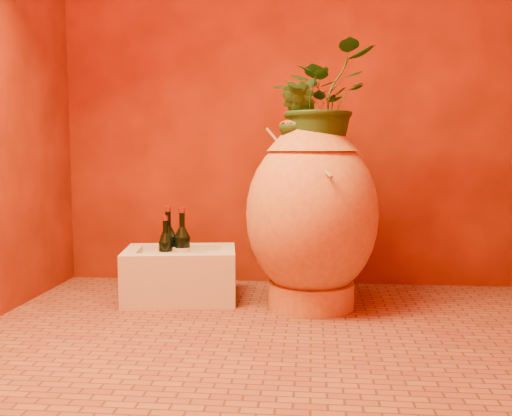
# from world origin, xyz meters

# --- Properties ---
(floor) EXTENTS (2.50, 2.50, 0.00)m
(floor) POSITION_xyz_m (0.00, 0.00, 0.00)
(floor) COLOR brown
(floor) RESTS_ON ground
(wall_back) EXTENTS (2.50, 0.02, 2.50)m
(wall_back) POSITION_xyz_m (0.00, 1.00, 1.25)
(wall_back) COLOR #581605
(wall_back) RESTS_ON ground
(amphora) EXTENTS (0.64, 0.64, 0.90)m
(amphora) POSITION_xyz_m (0.15, 0.50, 0.45)
(amphora) COLOR #CB8739
(amphora) RESTS_ON floor
(stone_basin) EXTENTS (0.60, 0.45, 0.26)m
(stone_basin) POSITION_xyz_m (-0.50, 0.55, 0.12)
(stone_basin) COLOR beige
(stone_basin) RESTS_ON floor
(wine_bottle_a) EXTENTS (0.08, 0.08, 0.33)m
(wine_bottle_a) POSITION_xyz_m (-0.48, 0.52, 0.26)
(wine_bottle_a) COLOR black
(wine_bottle_a) RESTS_ON stone_basin
(wine_bottle_b) EXTENTS (0.07, 0.07, 0.29)m
(wine_bottle_b) POSITION_xyz_m (-0.56, 0.49, 0.24)
(wine_bottle_b) COLOR black
(wine_bottle_b) RESTS_ON stone_basin
(wine_bottle_c) EXTENTS (0.08, 0.08, 0.33)m
(wine_bottle_c) POSITION_xyz_m (-0.55, 0.53, 0.26)
(wine_bottle_c) COLOR black
(wine_bottle_c) RESTS_ON stone_basin
(wall_tap) EXTENTS (0.07, 0.14, 0.16)m
(wall_tap) POSITION_xyz_m (0.00, 0.92, 0.84)
(wall_tap) COLOR #B48129
(wall_tap) RESTS_ON wall_back
(plant_main) EXTENTS (0.64, 0.64, 0.54)m
(plant_main) POSITION_xyz_m (0.18, 0.52, 0.97)
(plant_main) COLOR #1D4217
(plant_main) RESTS_ON amphora
(plant_side) EXTENTS (0.24, 0.24, 0.34)m
(plant_side) POSITION_xyz_m (0.08, 0.45, 0.89)
(plant_side) COLOR #1D4217
(plant_side) RESTS_ON amphora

